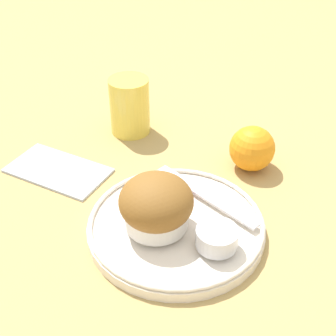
{
  "coord_description": "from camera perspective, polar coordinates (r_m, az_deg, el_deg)",
  "views": [
    {
      "loc": [
        0.2,
        -0.41,
        0.42
      ],
      "look_at": [
        -0.04,
        0.03,
        0.06
      ],
      "focal_mm": 50.0,
      "sensor_mm": 36.0,
      "label": 1
    }
  ],
  "objects": [
    {
      "name": "butter_knife",
      "position": [
        0.63,
        4.61,
        -3.35
      ],
      "size": [
        0.17,
        0.07,
        0.0
      ],
      "rotation": [
        0.0,
        0.0,
        -0.31
      ],
      "color": "silver",
      "rests_on": "plate"
    },
    {
      "name": "ground_plane",
      "position": [
        0.62,
        1.67,
        -6.78
      ],
      "size": [
        3.0,
        3.0,
        0.0
      ],
      "primitive_type": "plane",
      "color": "tan"
    },
    {
      "name": "juice_glass",
      "position": [
        0.78,
        -4.7,
        7.55
      ],
      "size": [
        0.07,
        0.07,
        0.1
      ],
      "color": "#EAD14C",
      "rests_on": "ground_plane"
    },
    {
      "name": "orange_fruit",
      "position": [
        0.71,
        10.2,
        2.35
      ],
      "size": [
        0.07,
        0.07,
        0.07
      ],
      "color": "orange",
      "rests_on": "ground_plane"
    },
    {
      "name": "cream_ramekin",
      "position": [
        0.56,
        5.98,
        -8.34
      ],
      "size": [
        0.05,
        0.05,
        0.02
      ],
      "color": "silver",
      "rests_on": "plate"
    },
    {
      "name": "berry_pair",
      "position": [
        0.63,
        1.01,
        -2.34
      ],
      "size": [
        0.03,
        0.02,
        0.02
      ],
      "color": "#B7192D",
      "rests_on": "plate"
    },
    {
      "name": "muffin",
      "position": [
        0.57,
        -1.45,
        -4.51
      ],
      "size": [
        0.09,
        0.09,
        0.07
      ],
      "color": "silver",
      "rests_on": "plate"
    },
    {
      "name": "plate",
      "position": [
        0.6,
        0.59,
        -6.89
      ],
      "size": [
        0.23,
        0.23,
        0.02
      ],
      "color": "silver",
      "rests_on": "ground_plane"
    },
    {
      "name": "folded_napkin",
      "position": [
        0.72,
        -13.27,
        -0.16
      ],
      "size": [
        0.15,
        0.08,
        0.01
      ],
      "color": "#B2BCCC",
      "rests_on": "ground_plane"
    }
  ]
}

